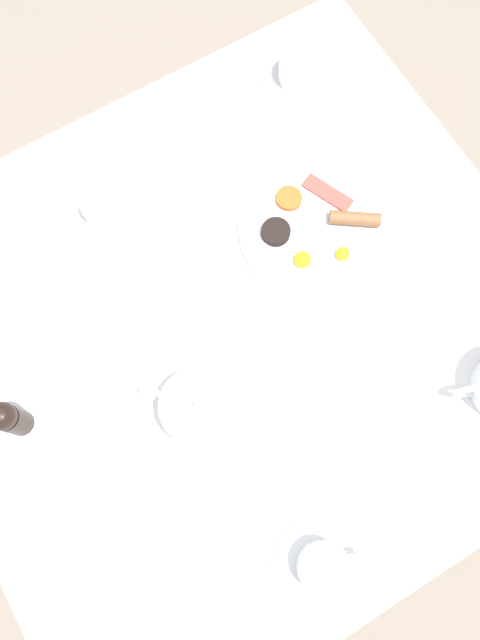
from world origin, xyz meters
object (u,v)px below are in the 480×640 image
creamer_jug (98,206)px  knife_by_plate (101,323)px  spoon_for_tea (326,367)px  pepper_grinder (9,419)px  teacup_with_saucer_right (299,70)px  napkin_folded (209,128)px  breakfast_plate (315,229)px  teacup_with_saucer_left (323,567)px  teapot_near (200,410)px

creamer_jug → knife_by_plate: (-0.19, 0.10, -0.03)m
creamer_jug → spoon_for_tea: creamer_jug is taller
pepper_grinder → knife_by_plate: size_ratio=0.59×
teacup_with_saucer_right → napkin_folded: teacup_with_saucer_right is taller
breakfast_plate → knife_by_plate: 0.43m
teacup_with_saucer_left → teacup_with_saucer_right: bearing=-29.8°
teapot_near → knife_by_plate: size_ratio=0.89×
teacup_with_saucer_right → pepper_grinder: pepper_grinder is taller
breakfast_plate → spoon_for_tea: bearing=151.8°
napkin_folded → teacup_with_saucer_right: bearing=-87.6°
napkin_folded → knife_by_plate: napkin_folded is taller
creamer_jug → pepper_grinder: (-0.29, 0.30, 0.03)m
teacup_with_saucer_left → creamer_jug: (0.74, 0.02, 0.00)m
teacup_with_saucer_left → creamer_jug: teacup_with_saucer_left is taller
teacup_with_saucer_right → knife_by_plate: (-0.26, 0.58, -0.03)m
creamer_jug → pepper_grinder: 0.41m
knife_by_plate → spoon_for_tea: bearing=-132.2°
teapot_near → napkin_folded: size_ratio=1.02×
breakfast_plate → napkin_folded: (0.29, 0.06, -0.00)m
breakfast_plate → creamer_jug: creamer_jug is taller
teacup_with_saucer_right → pepper_grinder: 0.86m
teapot_near → napkin_folded: 0.57m
spoon_for_tea → napkin_folded: bearing=-6.9°
pepper_grinder → teapot_near: bearing=-117.6°
breakfast_plate → creamer_jug: bearing=54.0°
breakfast_plate → teacup_with_saucer_right: size_ratio=1.83×
teacup_with_saucer_left → napkin_folded: (0.80, -0.25, -0.02)m
napkin_folded → spoon_for_tea: size_ratio=1.08×
teapot_near → pepper_grinder: teapot_near is taller
napkin_folded → spoon_for_tea: 0.53m
creamer_jug → pepper_grinder: pepper_grinder is taller
creamer_jug → knife_by_plate: creamer_jug is taller
teacup_with_saucer_left → napkin_folded: size_ratio=0.92×
teacup_with_saucer_left → knife_by_plate: bearing=12.3°
breakfast_plate → teapot_near: size_ratio=1.66×
teacup_with_saucer_right → creamer_jug: bearing=97.4°
teapot_near → creamer_jug: 0.43m
breakfast_plate → pepper_grinder: pepper_grinder is taller
teapot_near → teacup_with_saucer_right: teapot_near is taller
knife_by_plate → spoon_for_tea: 0.41m
creamer_jug → breakfast_plate: bearing=-126.0°
breakfast_plate → pepper_grinder: bearing=94.2°
teacup_with_saucer_right → creamer_jug: teacup_with_saucer_right is taller
teapot_near → pepper_grinder: (0.14, 0.28, 0.01)m
creamer_jug → napkin_folded: size_ratio=0.51×
pepper_grinder → spoon_for_tea: 0.54m
spoon_for_tea → teapot_near: bearing=79.8°
teacup_with_saucer_right → napkin_folded: bearing=92.4°
napkin_folded → spoon_for_tea: napkin_folded is taller
teacup_with_saucer_left → pepper_grinder: size_ratio=1.35×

